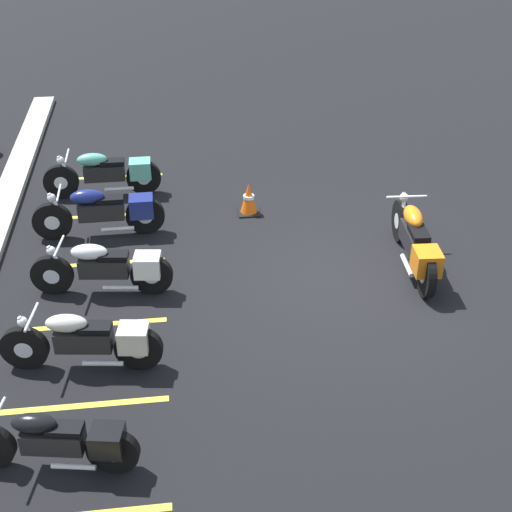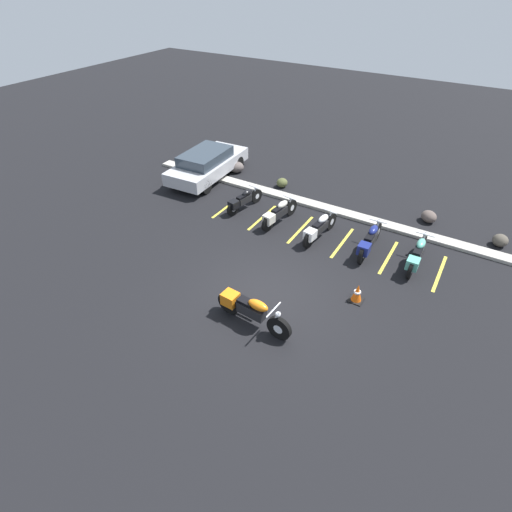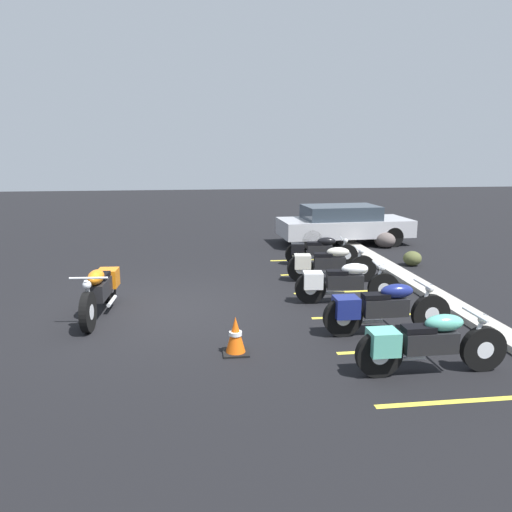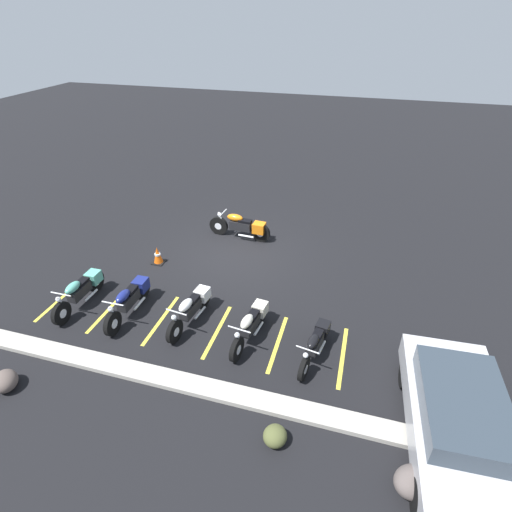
# 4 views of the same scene
# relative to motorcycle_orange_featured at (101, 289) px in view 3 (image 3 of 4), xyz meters

# --- Properties ---
(ground) EXTENTS (60.00, 60.00, 0.00)m
(ground) POSITION_rel_motorcycle_orange_featured_xyz_m (-0.14, 1.14, -0.50)
(ground) COLOR black
(motorcycle_orange_featured) EXTENTS (2.38, 0.67, 0.93)m
(motorcycle_orange_featured) POSITION_rel_motorcycle_orange_featured_xyz_m (0.00, 0.00, 0.00)
(motorcycle_orange_featured) COLOR black
(motorcycle_orange_featured) RESTS_ON ground
(parked_bike_0) EXTENTS (0.67, 1.96, 0.78)m
(parked_bike_0) POSITION_rel_motorcycle_orange_featured_xyz_m (-3.51, 5.14, -0.08)
(parked_bike_0) COLOR black
(parked_bike_0) RESTS_ON ground
(parked_bike_1) EXTENTS (0.66, 2.12, 0.84)m
(parked_bike_1) POSITION_rel_motorcycle_orange_featured_xyz_m (-1.81, 4.94, -0.05)
(parked_bike_1) COLOR black
(parked_bike_1) RESTS_ON ground
(parked_bike_2) EXTENTS (0.65, 2.14, 0.84)m
(parked_bike_2) POSITION_rel_motorcycle_orange_featured_xyz_m (-0.08, 4.77, -0.05)
(parked_bike_2) COLOR black
(parked_bike_2) RESTS_ON ground
(parked_bike_3) EXTENTS (0.63, 2.24, 0.88)m
(parked_bike_3) POSITION_rel_motorcycle_orange_featured_xyz_m (1.72, 4.92, -0.03)
(parked_bike_3) COLOR black
(parked_bike_3) RESTS_ON ground
(parked_bike_4) EXTENTS (0.62, 2.21, 0.87)m
(parked_bike_4) POSITION_rel_motorcycle_orange_featured_xyz_m (3.28, 4.95, -0.03)
(parked_bike_4) COLOR black
(parked_bike_4) RESTS_ON ground
(car_silver) EXTENTS (2.03, 4.39, 1.29)m
(car_silver) POSITION_rel_motorcycle_orange_featured_xyz_m (-6.48, 6.77, 0.18)
(car_silver) COLOR black
(car_silver) RESTS_ON ground
(concrete_curb) EXTENTS (18.00, 0.50, 0.12)m
(concrete_curb) POSITION_rel_motorcycle_orange_featured_xyz_m (-0.14, 6.88, -0.44)
(concrete_curb) COLOR #A8A399
(concrete_curb) RESTS_ON ground
(landscape_rock_0) EXTENTS (0.60, 0.61, 0.40)m
(landscape_rock_0) POSITION_rel_motorcycle_orange_featured_xyz_m (-3.12, 7.69, -0.30)
(landscape_rock_0) COLOR #4F542E
(landscape_rock_0) RESTS_ON ground
(landscape_rock_1) EXTENTS (0.93, 0.90, 0.50)m
(landscape_rock_1) POSITION_rel_motorcycle_orange_featured_xyz_m (-5.69, 7.92, -0.25)
(landscape_rock_1) COLOR #574D4A
(landscape_rock_1) RESTS_ON ground
(traffic_cone) EXTENTS (0.40, 0.40, 0.60)m
(traffic_cone) POSITION_rel_motorcycle_orange_featured_xyz_m (2.22, 2.39, -0.22)
(traffic_cone) COLOR black
(traffic_cone) RESTS_ON ground
(stall_line_0) EXTENTS (0.10, 2.10, 0.00)m
(stall_line_0) POSITION_rel_motorcycle_orange_featured_xyz_m (-4.20, 5.00, -0.49)
(stall_line_0) COLOR gold
(stall_line_0) RESTS_ON ground
(stall_line_1) EXTENTS (0.10, 2.10, 0.00)m
(stall_line_1) POSITION_rel_motorcycle_orange_featured_xyz_m (-2.54, 5.00, -0.49)
(stall_line_1) COLOR gold
(stall_line_1) RESTS_ON ground
(stall_line_2) EXTENTS (0.10, 2.10, 0.00)m
(stall_line_2) POSITION_rel_motorcycle_orange_featured_xyz_m (-0.88, 5.00, -0.49)
(stall_line_2) COLOR gold
(stall_line_2) RESTS_ON ground
(stall_line_3) EXTENTS (0.10, 2.10, 0.00)m
(stall_line_3) POSITION_rel_motorcycle_orange_featured_xyz_m (0.78, 5.00, -0.49)
(stall_line_3) COLOR gold
(stall_line_3) RESTS_ON ground
(stall_line_4) EXTENTS (0.10, 2.10, 0.00)m
(stall_line_4) POSITION_rel_motorcycle_orange_featured_xyz_m (2.43, 5.00, -0.49)
(stall_line_4) COLOR gold
(stall_line_4) RESTS_ON ground
(stall_line_5) EXTENTS (0.10, 2.10, 0.00)m
(stall_line_5) POSITION_rel_motorcycle_orange_featured_xyz_m (4.09, 5.00, -0.49)
(stall_line_5) COLOR gold
(stall_line_5) RESTS_ON ground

